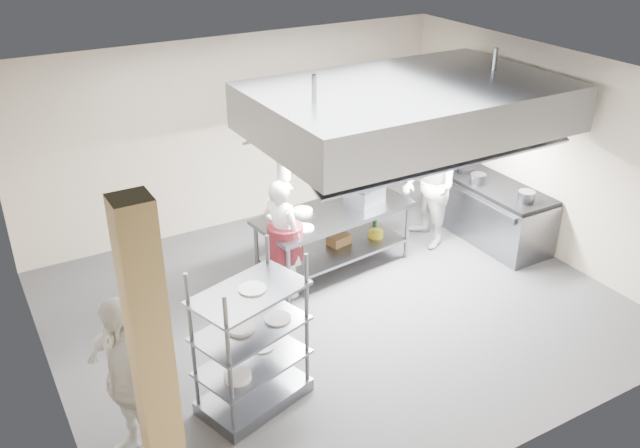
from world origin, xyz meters
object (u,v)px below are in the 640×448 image
pass_rack (251,336)px  cooking_range (490,213)px  chef_line (429,186)px  stockpot (478,179)px  chef_plating (127,381)px  island (334,240)px  chef_head (282,238)px  griddle (365,195)px

pass_rack → cooking_range: 5.06m
chef_line → stockpot: size_ratio=8.14×
pass_rack → chef_plating: bearing=168.2°
island → chef_line: chef_line is taller
chef_head → island: bearing=-100.8°
island → pass_rack: size_ratio=1.31×
chef_head → griddle: bearing=-105.1°
cooking_range → island: bearing=171.4°
island → griddle: griddle is taller
pass_rack → chef_head: pass_rack is taller
chef_line → griddle: bearing=-83.5°
chef_head → chef_plating: bearing=101.1°
stockpot → griddle: bearing=171.6°
island → pass_rack: 2.99m
chef_line → chef_plating: 5.51m
cooking_range → chef_line: size_ratio=1.06×
chef_line → pass_rack: bearing=-52.8°
island → chef_plating: 4.11m
pass_rack → island: bearing=25.4°
island → pass_rack: pass_rack is taller
chef_plating → griddle: chef_plating is taller
chef_line → griddle: size_ratio=3.82×
pass_rack → griddle: size_ratio=3.45×
island → cooking_range: size_ratio=1.13×
island → stockpot: bearing=-12.7°
pass_rack → chef_line: 4.28m
chef_plating → griddle: size_ratio=3.65×
chef_head → chef_line: (2.56, 0.19, 0.11)m
chef_plating → stockpot: (5.87, 1.86, 0.08)m
cooking_range → stockpot: bearing=148.1°
griddle → chef_line: bearing=-22.2°
chef_plating → island: bearing=97.8°
chef_head → chef_plating: (-2.55, -1.88, 0.06)m
cooking_range → chef_line: bearing=160.8°
griddle → chef_head: bearing=171.6°
chef_head → chef_plating: 3.17m
pass_rack → cooking_range: (4.78, 1.61, -0.44)m
chef_head → griddle: (1.45, 0.26, 0.19)m
griddle → stockpot: bearing=-26.9°
island → stockpot: size_ratio=9.67×
chef_line → chef_plating: chef_line is taller
cooking_range → griddle: size_ratio=4.03×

